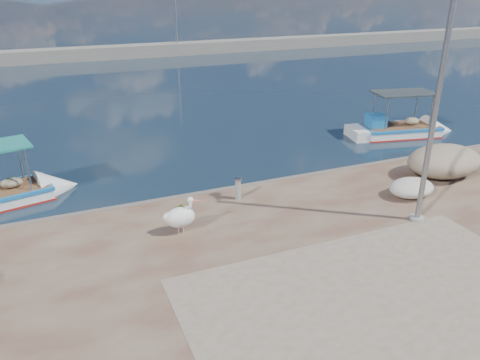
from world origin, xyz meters
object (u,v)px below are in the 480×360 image
(pelican, at_px, (181,217))
(bollard_near, at_px, (238,188))
(boat_right, at_px, (398,132))
(lamp_post, at_px, (434,115))

(pelican, xyz_separation_m, bollard_near, (2.39, 1.49, -0.12))
(boat_right, bearing_deg, bollard_near, -144.79)
(pelican, bearing_deg, lamp_post, -2.38)
(lamp_post, bearing_deg, bollard_near, 142.48)
(bollard_near, bearing_deg, pelican, -148.03)
(pelican, bearing_deg, bollard_near, 45.57)
(boat_right, height_order, bollard_near, boat_right)
(pelican, bearing_deg, boat_right, 39.02)
(boat_right, bearing_deg, pelican, -143.22)
(boat_right, xyz_separation_m, pelican, (-13.13, -6.24, 0.83))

